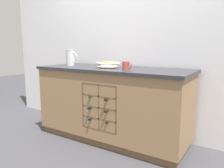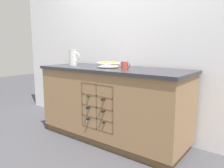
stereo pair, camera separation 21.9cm
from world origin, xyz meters
name	(u,v)px [view 1 (the left image)]	position (x,y,z in m)	size (l,w,h in m)	color
ground_plane	(112,138)	(0.00, 0.00, 0.00)	(14.00, 14.00, 0.00)	#424247
back_wall	(128,37)	(0.00, 0.40, 1.27)	(4.40, 0.06, 2.55)	white
kitchen_island	(112,104)	(0.00, 0.00, 0.46)	(1.90, 0.72, 0.90)	brown
fruit_bowl	(108,64)	(-0.06, 0.00, 0.94)	(0.29, 0.29, 0.08)	silver
white_pitcher	(71,57)	(-0.65, -0.02, 1.01)	(0.18, 0.12, 0.21)	silver
ceramic_mug	(126,65)	(0.23, -0.07, 0.94)	(0.12, 0.08, 0.09)	#B7473D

